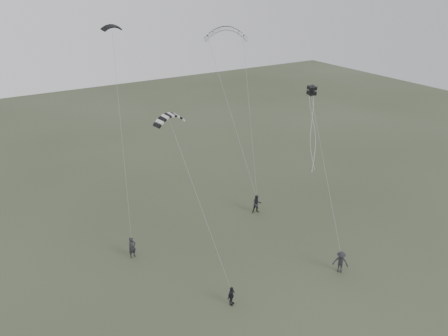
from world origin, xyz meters
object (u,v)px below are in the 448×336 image
flyer_right (257,204)px  kite_striped (169,115)px  kite_pale_large (226,29)px  flyer_left (132,247)px  kite_dark_small (111,26)px  kite_box (312,90)px  flyer_center (231,296)px  flyer_far (341,262)px

flyer_right → kite_striped: size_ratio=0.71×
kite_pale_large → kite_striped: size_ratio=1.64×
flyer_left → kite_striped: size_ratio=0.71×
flyer_right → kite_dark_small: bearing=172.6°
flyer_left → kite_striped: kite_striped is taller
flyer_right → kite_box: 12.73m
flyer_left → flyer_center: bearing=-79.2°
flyer_far → kite_dark_small: kite_dark_small is taller
kite_dark_small → kite_striped: 9.35m
flyer_right → kite_dark_small: 21.44m
kite_pale_large → flyer_left: bearing=-122.9°
flyer_right → kite_pale_large: 17.69m
flyer_left → kite_pale_large: kite_pale_large is taller
kite_dark_small → kite_striped: size_ratio=0.64×
kite_pale_large → flyer_far: bearing=-62.5°
flyer_far → kite_pale_large: kite_pale_large is taller
flyer_right → flyer_center: size_ratio=1.24×
flyer_left → flyer_center: 10.20m
flyer_right → kite_pale_large: (0.49, 6.83, 16.31)m
flyer_right → flyer_far: 11.47m
kite_dark_small → kite_pale_large: size_ratio=0.39×
flyer_left → flyer_right: 13.50m
flyer_right → flyer_far: bearing=-72.7°
kite_box → kite_dark_small: bearing=158.6°
flyer_right → kite_dark_small: kite_dark_small is taller
flyer_center → kite_box: size_ratio=2.14×
kite_pale_large → kite_box: kite_pale_large is taller
flyer_left → kite_pale_large: bearing=15.8°
flyer_center → flyer_left: bearing=87.9°
flyer_far → kite_striped: bearing=-175.6°
flyer_right → flyer_center: bearing=-116.3°
kite_pale_large → kite_box: size_ratio=6.11×
kite_dark_small → kite_box: (14.64, -8.36, -5.44)m
flyer_far → flyer_right: bearing=138.5°
flyer_left → kite_striped: bearing=-30.6°
flyer_right → kite_striped: kite_striped is taller
flyer_left → kite_box: kite_box is taller
kite_striped → kite_box: 13.15m
flyer_center → kite_pale_large: kite_pale_large is taller
kite_dark_small → kite_pale_large: (12.00, 1.70, -1.04)m
flyer_center → flyer_far: 9.65m
flyer_right → flyer_far: size_ratio=1.00×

